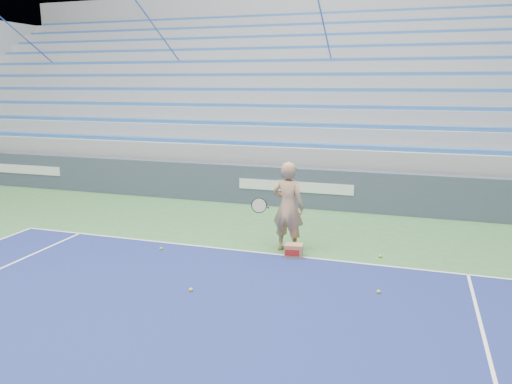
# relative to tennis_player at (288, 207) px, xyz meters

# --- Properties ---
(sponsor_barrier) EXTENTS (30.00, 0.32, 1.10)m
(sponsor_barrier) POSITION_rel_tennis_player_xyz_m (-0.69, 3.68, -0.38)
(sponsor_barrier) COLOR #394457
(sponsor_barrier) RESTS_ON ground
(bleachers) EXTENTS (31.00, 9.15, 7.30)m
(bleachers) POSITION_rel_tennis_player_xyz_m (-0.69, 9.39, 1.43)
(bleachers) COLOR #96999E
(bleachers) RESTS_ON ground
(tennis_player) EXTENTS (0.97, 0.89, 1.85)m
(tennis_player) POSITION_rel_tennis_player_xyz_m (0.00, 0.00, 0.00)
(tennis_player) COLOR tan
(tennis_player) RESTS_ON ground
(ball_box) EXTENTS (0.39, 0.32, 0.26)m
(ball_box) POSITION_rel_tennis_player_xyz_m (0.21, -0.33, -0.79)
(ball_box) COLOR #A77650
(ball_box) RESTS_ON ground
(tennis_ball_0) EXTENTS (0.07, 0.07, 0.07)m
(tennis_ball_0) POSITION_rel_tennis_player_xyz_m (1.95, -1.63, -0.89)
(tennis_ball_0) COLOR #BCD12A
(tennis_ball_0) RESTS_ON ground
(tennis_ball_1) EXTENTS (0.07, 0.07, 0.07)m
(tennis_ball_1) POSITION_rel_tennis_player_xyz_m (1.86, 0.14, -0.89)
(tennis_ball_1) COLOR #BCD12A
(tennis_ball_1) RESTS_ON ground
(tennis_ball_2) EXTENTS (0.07, 0.07, 0.07)m
(tennis_ball_2) POSITION_rel_tennis_player_xyz_m (-2.48, -0.77, -0.89)
(tennis_ball_2) COLOR #BCD12A
(tennis_ball_2) RESTS_ON ground
(tennis_ball_3) EXTENTS (0.07, 0.07, 0.07)m
(tennis_ball_3) POSITION_rel_tennis_player_xyz_m (-1.01, -2.49, -0.89)
(tennis_ball_3) COLOR #BCD12A
(tennis_ball_3) RESTS_ON ground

